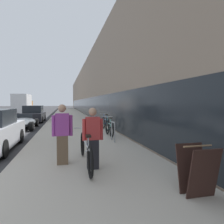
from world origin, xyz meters
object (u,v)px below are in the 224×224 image
at_px(tandem_bicycle, 86,151).
at_px(parked_sedan_far, 33,114).
at_px(sandwich_board_sign, 197,170).
at_px(bike_rack_hoop, 113,129).
at_px(cruiser_bike_middle, 105,123).
at_px(person_bystander, 62,134).
at_px(person_rider, 93,138).
at_px(vintage_roadster_curbside, 22,123).
at_px(moving_truck, 23,104).
at_px(cruiser_bike_nearest, 109,128).

distance_m(tandem_bicycle, parked_sedan_far, 14.72).
xyz_separation_m(tandem_bicycle, sandwich_board_sign, (1.76, -2.19, 0.07)).
height_order(bike_rack_hoop, sandwich_board_sign, sandwich_board_sign).
bearing_deg(cruiser_bike_middle, parked_sedan_far, 124.02).
height_order(tandem_bicycle, person_bystander, person_bystander).
distance_m(person_bystander, sandwich_board_sign, 3.40).
height_order(person_rider, vintage_roadster_curbside, person_rider).
bearing_deg(cruiser_bike_middle, tandem_bicycle, -105.96).
distance_m(vintage_roadster_curbside, parked_sedan_far, 5.26).
bearing_deg(bike_rack_hoop, sandwich_board_sign, -87.01).
bearing_deg(person_bystander, tandem_bicycle, -21.41).
bearing_deg(tandem_bicycle, cruiser_bike_middle, 74.04).
xyz_separation_m(bike_rack_hoop, sandwich_board_sign, (0.27, -5.18, -0.06)).
distance_m(vintage_roadster_curbside, moving_truck, 20.23).
bearing_deg(sandwich_board_sign, parked_sedan_far, 107.04).
bearing_deg(vintage_roadster_curbside, cruiser_bike_middle, -25.26).
xyz_separation_m(person_rider, sandwich_board_sign, (1.61, -1.85, -0.32)).
bearing_deg(person_bystander, cruiser_bike_nearest, 61.72).
distance_m(bike_rack_hoop, cruiser_bike_nearest, 1.40).
bearing_deg(cruiser_bike_middle, vintage_roadster_curbside, 154.74).
relative_size(tandem_bicycle, moving_truck, 0.40).
distance_m(sandwich_board_sign, moving_truck, 32.36).
height_order(person_bystander, sandwich_board_sign, person_bystander).
distance_m(tandem_bicycle, moving_truck, 29.80).
height_order(tandem_bicycle, cruiser_bike_nearest, cruiser_bike_nearest).
height_order(bike_rack_hoop, vintage_roadster_curbside, vintage_roadster_curbside).
bearing_deg(parked_sedan_far, vintage_roadster_curbside, -90.11).
bearing_deg(moving_truck, sandwich_board_sign, -74.38).
relative_size(tandem_bicycle, bike_rack_hoop, 3.14).
distance_m(person_rider, vintage_roadster_curbside, 10.05).
distance_m(person_rider, bike_rack_hoop, 3.60).
relative_size(vintage_roadster_curbside, moving_truck, 0.64).
relative_size(person_rider, moving_truck, 0.23).
height_order(cruiser_bike_middle, vintage_roadster_curbside, cruiser_bike_middle).
distance_m(bike_rack_hoop, moving_truck, 27.32).
relative_size(cruiser_bike_nearest, sandwich_board_sign, 1.93).
height_order(cruiser_bike_nearest, sandwich_board_sign, cruiser_bike_nearest).
bearing_deg(cruiser_bike_middle, cruiser_bike_nearest, -96.64).
relative_size(cruiser_bike_nearest, cruiser_bike_middle, 0.92).
xyz_separation_m(cruiser_bike_nearest, parked_sedan_far, (-4.94, 9.96, 0.17)).
bearing_deg(cruiser_bike_nearest, moving_truck, 109.25).
relative_size(tandem_bicycle, cruiser_bike_nearest, 1.52).
bearing_deg(person_bystander, sandwich_board_sign, -45.82).
distance_m(cruiser_bike_nearest, sandwich_board_sign, 6.57).
bearing_deg(bike_rack_hoop, vintage_roadster_curbside, 128.25).
distance_m(person_bystander, vintage_roadster_curbside, 9.28).
relative_size(cruiser_bike_nearest, moving_truck, 0.27).
height_order(sandwich_board_sign, vintage_roadster_curbside, sandwich_board_sign).
bearing_deg(bike_rack_hoop, person_rider, -111.98).
relative_size(person_bystander, parked_sedan_far, 0.37).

